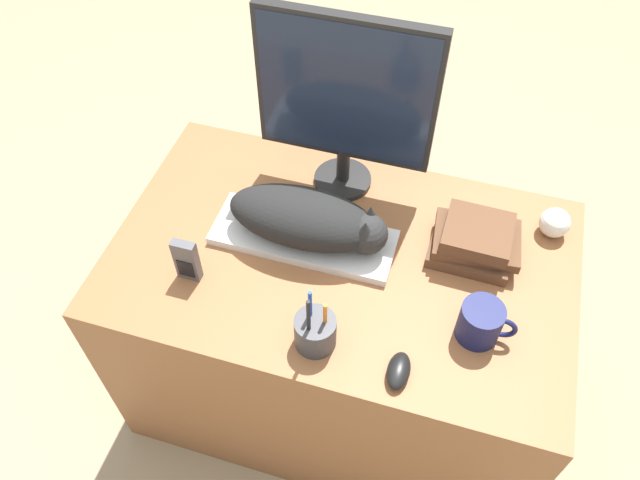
% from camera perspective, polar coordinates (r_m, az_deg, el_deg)
% --- Properties ---
extents(desk, '(1.18, 0.73, 0.71)m').
position_cam_1_polar(desk, '(1.88, 1.73, -8.00)').
color(desk, brown).
rests_on(desk, ground_plane).
extents(keyboard, '(0.47, 0.17, 0.02)m').
position_cam_1_polar(keyboard, '(1.61, -1.50, 0.25)').
color(keyboard, silver).
rests_on(keyboard, desk).
extents(cat, '(0.41, 0.17, 0.13)m').
position_cam_1_polar(cat, '(1.55, -0.83, 1.89)').
color(cat, black).
rests_on(cat, keyboard).
extents(monitor, '(0.45, 0.16, 0.52)m').
position_cam_1_polar(monitor, '(1.56, 2.35, 12.90)').
color(monitor, black).
rests_on(monitor, desk).
extents(computer_mouse, '(0.05, 0.09, 0.03)m').
position_cam_1_polar(computer_mouse, '(1.41, 7.19, -11.77)').
color(computer_mouse, black).
rests_on(computer_mouse, desk).
extents(coffee_mug, '(0.13, 0.10, 0.10)m').
position_cam_1_polar(coffee_mug, '(1.46, 14.51, -7.32)').
color(coffee_mug, '#141947').
rests_on(coffee_mug, desk).
extents(pen_cup, '(0.10, 0.10, 0.19)m').
position_cam_1_polar(pen_cup, '(1.41, -0.44, -8.33)').
color(pen_cup, '#38383D').
rests_on(pen_cup, desk).
extents(baseball, '(0.08, 0.08, 0.08)m').
position_cam_1_polar(baseball, '(1.72, 20.67, 1.49)').
color(baseball, silver).
rests_on(baseball, desk).
extents(phone, '(0.06, 0.03, 0.13)m').
position_cam_1_polar(phone, '(1.53, -12.10, -1.84)').
color(phone, '#4C4C51').
rests_on(phone, desk).
extents(book_stack, '(0.23, 0.18, 0.10)m').
position_cam_1_polar(book_stack, '(1.61, 13.96, -0.07)').
color(book_stack, brown).
rests_on(book_stack, desk).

